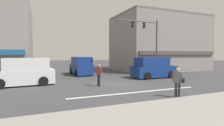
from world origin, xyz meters
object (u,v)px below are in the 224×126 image
object	(u,v)px
traffic_light_mast	(149,38)
van_crossing_rightbound	(24,72)
pedestrian_mid_crossing	(99,74)
pedestrian_foreground_with_bag	(178,80)
utility_pole_near_left	(24,33)
van_crossing_center	(81,66)
van_approaching_near	(153,68)
utility_pole_far_right	(137,40)

from	to	relation	value
traffic_light_mast	van_crossing_rightbound	xyz separation A→B (m)	(-12.43, -1.25, -3.17)
van_crossing_rightbound	pedestrian_mid_crossing	distance (m)	5.85
van_crossing_rightbound	pedestrian_foreground_with_bag	world-z (taller)	van_crossing_rightbound
utility_pole_near_left	traffic_light_mast	world-z (taller)	utility_pole_near_left
pedestrian_mid_crossing	van_crossing_center	bearing A→B (deg)	86.92
van_crossing_rightbound	traffic_light_mast	bearing A→B (deg)	5.77
van_approaching_near	pedestrian_mid_crossing	bearing A→B (deg)	-160.78
van_crossing_center	pedestrian_mid_crossing	size ratio (longest dim) A/B	2.78
utility_pole_near_left	van_crossing_center	distance (m)	7.06
utility_pole_near_left	van_approaching_near	bearing A→B (deg)	-17.77
utility_pole_near_left	van_crossing_rightbound	world-z (taller)	utility_pole_near_left
utility_pole_far_right	traffic_light_mast	bearing A→B (deg)	-108.72
van_approaching_near	pedestrian_mid_crossing	distance (m)	7.06
van_crossing_center	utility_pole_far_right	bearing A→B (deg)	11.89
pedestrian_foreground_with_bag	pedestrian_mid_crossing	bearing A→B (deg)	120.72
van_crossing_center	van_approaching_near	bearing A→B (deg)	-42.15
utility_pole_far_right	utility_pole_near_left	bearing A→B (deg)	-166.22
van_crossing_rightbound	utility_pole_far_right	bearing A→B (deg)	26.68
van_crossing_center	pedestrian_foreground_with_bag	world-z (taller)	van_crossing_center
utility_pole_far_right	pedestrian_mid_crossing	bearing A→B (deg)	-133.15
utility_pole_far_right	pedestrian_foreground_with_bag	bearing A→B (deg)	-112.75
traffic_light_mast	van_crossing_rightbound	distance (m)	12.89
van_crossing_center	pedestrian_foreground_with_bag	distance (m)	13.23
pedestrian_foreground_with_bag	van_approaching_near	bearing A→B (deg)	63.36
van_crossing_center	van_approaching_near	xyz separation A→B (m)	(6.23, -5.64, 0.00)
traffic_light_mast	pedestrian_mid_crossing	size ratio (longest dim) A/B	3.71
utility_pole_near_left	pedestrian_mid_crossing	bearing A→B (deg)	-48.59
utility_pole_far_right	traffic_light_mast	world-z (taller)	utility_pole_far_right
van_crossing_rightbound	pedestrian_mid_crossing	xyz separation A→B (m)	(5.26, -2.55, -0.06)
van_crossing_center	traffic_light_mast	bearing A→B (deg)	-31.73
van_crossing_center	pedestrian_mid_crossing	world-z (taller)	van_crossing_center
utility_pole_near_left	utility_pole_far_right	bearing A→B (deg)	13.78
traffic_light_mast	van_approaching_near	size ratio (longest dim) A/B	1.35
van_crossing_center	pedestrian_foreground_with_bag	bearing A→B (deg)	-78.88
utility_pole_far_right	pedestrian_foreground_with_bag	size ratio (longest dim) A/B	5.27
traffic_light_mast	utility_pole_far_right	bearing A→B (deg)	71.28
utility_pole_near_left	traffic_light_mast	xyz separation A→B (m)	(12.65, -2.41, -0.26)
van_crossing_rightbound	pedestrian_mid_crossing	world-z (taller)	van_crossing_rightbound
utility_pole_near_left	van_crossing_center	xyz separation A→B (m)	(5.91, 1.75, -3.43)
van_crossing_rightbound	utility_pole_near_left	bearing A→B (deg)	93.42
van_crossing_center	pedestrian_mid_crossing	xyz separation A→B (m)	(-0.43, -7.97, -0.06)
traffic_light_mast	pedestrian_mid_crossing	world-z (taller)	traffic_light_mast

